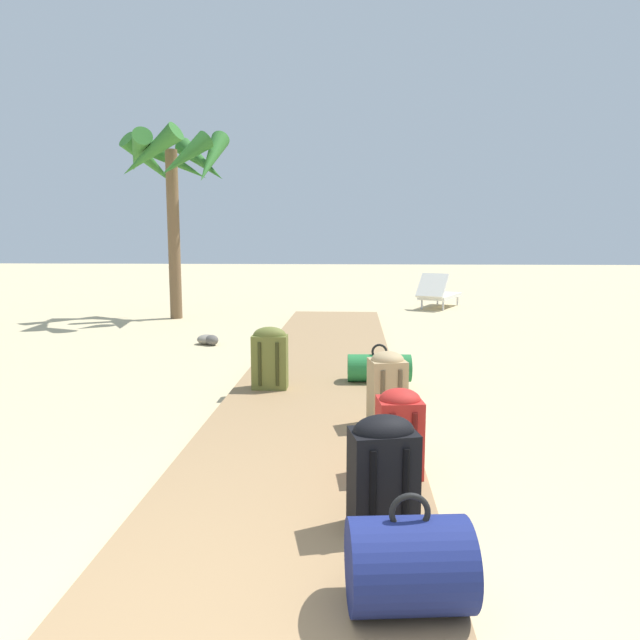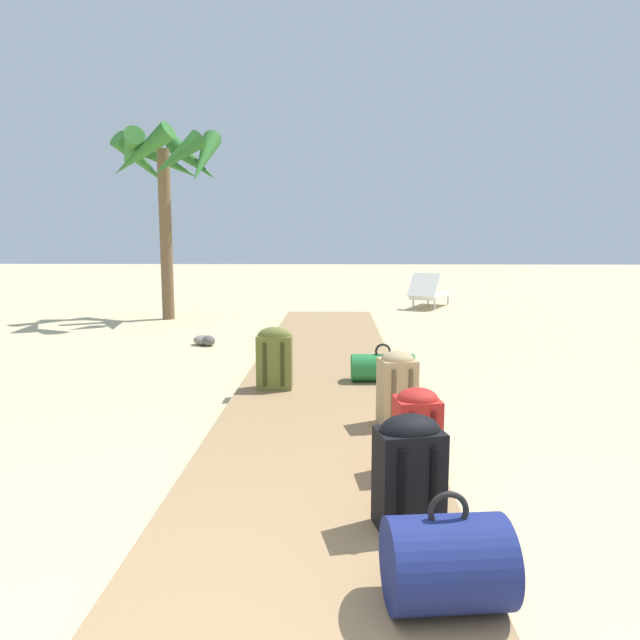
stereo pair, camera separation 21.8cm
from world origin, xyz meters
TOP-DOWN VIEW (x-y plane):
  - ground_plane at (0.00, 4.03)m, footprint 60.00×60.00m
  - boardwalk at (0.00, 5.03)m, footprint 1.64×10.07m
  - backpack_red at (0.65, 2.04)m, footprint 0.29×0.28m
  - backpack_black at (0.51, 1.37)m, footprint 0.37×0.30m
  - duffel_bag_navy at (0.58, 0.74)m, footprint 0.51×0.42m
  - duffel_bag_green at (0.62, 4.39)m, footprint 0.65×0.31m
  - backpack_olive at (-0.46, 4.05)m, footprint 0.34×0.22m
  - backpack_tan at (0.62, 2.99)m, footprint 0.31×0.31m
  - palm_tree_far_left at (-3.05, 9.53)m, footprint 2.14×2.15m
  - lounge_chair at (2.24, 11.48)m, footprint 1.21×1.64m
  - rock_left_near at (-1.70, 6.70)m, footprint 0.28×0.28m
  - rock_left_mid at (-1.80, 6.78)m, footprint 0.36×0.35m

SIDE VIEW (x-z plane):
  - ground_plane at x=0.00m, z-range 0.00..0.00m
  - boardwalk at x=0.00m, z-range 0.00..0.08m
  - rock_left_mid at x=-1.80m, z-range 0.00..0.14m
  - rock_left_near at x=-1.70m, z-range 0.00..0.15m
  - duffel_bag_green at x=0.62m, z-range 0.03..0.42m
  - duffel_bag_navy at x=0.58m, z-range 0.03..0.51m
  - lounge_chair at x=2.24m, z-range -0.07..0.73m
  - backpack_red at x=0.65m, z-range 0.09..0.64m
  - backpack_tan at x=0.62m, z-range 0.09..0.68m
  - backpack_black at x=0.51m, z-range 0.10..0.69m
  - backpack_olive at x=-0.46m, z-range 0.10..0.71m
  - palm_tree_far_left at x=-3.05m, z-range 1.05..4.67m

